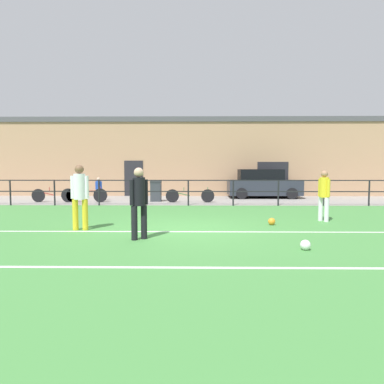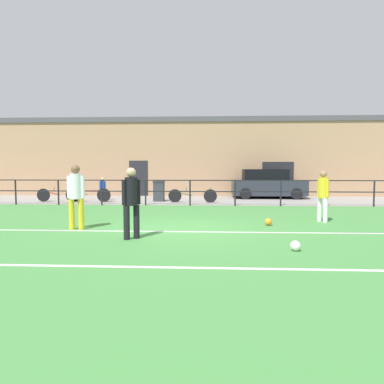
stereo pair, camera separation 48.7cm
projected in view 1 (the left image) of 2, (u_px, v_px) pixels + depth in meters
ground at (183, 230)px, 9.50m from camera, size 60.00×44.00×0.04m
field_line_touchline at (182, 232)px, 9.18m from camera, size 36.00×0.11×0.00m
field_line_hash at (174, 267)px, 5.89m from camera, size 36.00×0.11×0.00m
pavement_strip at (190, 200)px, 17.97m from camera, size 48.00×5.00×0.02m
perimeter_fence at (188, 189)px, 15.43m from camera, size 36.07×0.07×1.15m
clubhouse_facade at (191, 157)px, 21.50m from camera, size 28.00×2.56×4.66m
player_goalkeeper at (139, 199)px, 8.14m from camera, size 0.40×0.32×1.70m
player_striker at (324, 192)px, 10.90m from camera, size 0.28×0.40×1.61m
player_winger at (80, 193)px, 9.37m from camera, size 0.48×0.31×1.77m
soccer_ball_match at (272, 221)px, 10.24m from camera, size 0.21×0.21×0.21m
soccer_ball_spare at (305, 245)px, 7.14m from camera, size 0.21×0.21×0.21m
spectator_child at (99, 188)px, 17.39m from camera, size 0.32×0.21×1.18m
parked_car_red at (263, 184)px, 19.25m from camera, size 3.92×1.95×1.58m
bicycle_parked_0 at (55, 195)px, 16.75m from camera, size 2.33×0.04×0.74m
bicycle_parked_1 at (190, 196)px, 16.65m from camera, size 2.34×0.04×0.73m
bicycle_parked_2 at (84, 195)px, 16.73m from camera, size 2.23×0.04×0.76m
trash_bin_0 at (156, 191)px, 17.17m from camera, size 0.55×0.46×1.01m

